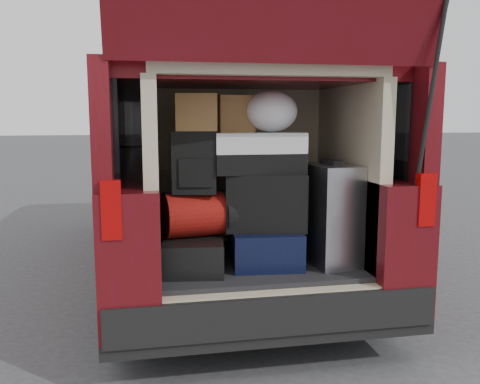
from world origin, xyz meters
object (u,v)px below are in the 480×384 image
(black_soft_case, at_px, (266,201))
(navy_hardshell, at_px, (264,245))
(backpack, at_px, (194,162))
(twotone_duffel, at_px, (258,153))
(black_hardshell, at_px, (194,253))
(red_duffel, at_px, (199,214))
(silver_roller, at_px, (330,214))

(black_soft_case, bearing_deg, navy_hardshell, 107.60)
(backpack, relative_size, twotone_duffel, 0.67)
(black_hardshell, xyz_separation_m, twotone_duffel, (0.41, 0.05, 0.61))
(black_hardshell, distance_m, twotone_duffel, 0.74)
(red_duffel, height_order, black_soft_case, black_soft_case)
(silver_roller, xyz_separation_m, red_duffel, (-0.83, 0.08, 0.02))
(red_duffel, bearing_deg, twotone_duffel, -8.32)
(red_duffel, xyz_separation_m, black_soft_case, (0.43, -0.02, 0.07))
(black_hardshell, distance_m, backpack, 0.56)
(black_hardshell, height_order, navy_hardshell, navy_hardshell)
(black_soft_case, relative_size, backpack, 1.32)
(silver_roller, bearing_deg, red_duffel, 168.01)
(black_hardshell, xyz_separation_m, navy_hardshell, (0.46, 0.05, 0.01))
(silver_roller, distance_m, red_duffel, 0.83)
(silver_roller, relative_size, black_soft_case, 1.28)
(black_soft_case, xyz_separation_m, backpack, (-0.45, -0.01, 0.25))
(black_hardshell, relative_size, backpack, 1.32)
(black_soft_case, height_order, twotone_duffel, twotone_duffel)
(silver_roller, bearing_deg, black_hardshell, 171.16)
(twotone_duffel, bearing_deg, backpack, -175.09)
(navy_hardshell, distance_m, backpack, 0.71)
(silver_roller, xyz_separation_m, twotone_duffel, (-0.45, 0.08, 0.39))
(silver_roller, bearing_deg, navy_hardshell, 161.90)
(black_hardshell, bearing_deg, twotone_duffel, 13.97)
(black_hardshell, relative_size, navy_hardshell, 0.95)
(black_hardshell, bearing_deg, red_duffel, 56.65)
(black_soft_case, bearing_deg, silver_roller, 4.02)
(black_soft_case, bearing_deg, red_duffel, -171.49)
(red_duffel, bearing_deg, silver_roller, -14.34)
(silver_roller, bearing_deg, backpack, 170.16)
(black_hardshell, relative_size, silver_roller, 0.78)
(navy_hardshell, relative_size, silver_roller, 0.82)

